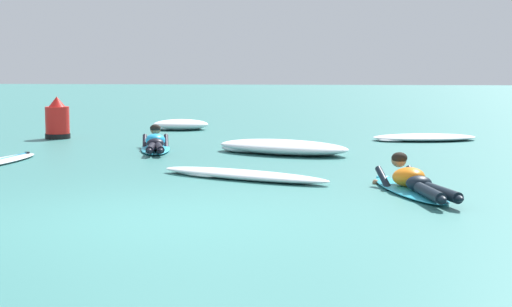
% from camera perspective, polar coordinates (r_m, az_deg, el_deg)
% --- Properties ---
extents(ground_plane, '(120.00, 120.00, 0.00)m').
position_cam_1_polar(ground_plane, '(18.15, 0.91, 1.26)').
color(ground_plane, '#387A75').
extents(surfer_near, '(1.19, 2.60, 0.53)m').
position_cam_1_polar(surfer_near, '(10.14, 11.73, -2.22)').
color(surfer_near, '#2DB2D1').
rests_on(surfer_near, ground).
extents(surfer_far, '(1.15, 2.60, 0.53)m').
position_cam_1_polar(surfer_far, '(15.25, -7.62, 0.72)').
color(surfer_far, '#2DB2D1').
rests_on(surfer_far, ground).
extents(drifting_surfboard, '(0.54, 2.15, 0.16)m').
position_cam_1_polar(drifting_surfboard, '(14.00, -18.47, -0.47)').
color(drifting_surfboard, silver).
rests_on(drifting_surfboard, ground).
extents(whitewater_front, '(2.83, 1.61, 0.14)m').
position_cam_1_polar(whitewater_front, '(11.22, -0.96, -1.63)').
color(whitewater_front, white).
rests_on(whitewater_front, ground).
extents(whitewater_mid_left, '(2.96, 2.11, 0.27)m').
position_cam_1_polar(whitewater_mid_left, '(14.55, 2.05, 0.47)').
color(whitewater_mid_left, white).
rests_on(whitewater_mid_left, ground).
extents(whitewater_mid_right, '(2.60, 1.69, 0.15)m').
position_cam_1_polar(whitewater_mid_right, '(17.72, 12.62, 1.20)').
color(whitewater_mid_right, white).
rests_on(whitewater_mid_right, ground).
extents(whitewater_back, '(1.66, 1.35, 0.29)m').
position_cam_1_polar(whitewater_back, '(20.38, -5.72, 2.17)').
color(whitewater_back, white).
rests_on(whitewater_back, ground).
extents(channel_marker_buoy, '(0.58, 0.58, 0.99)m').
position_cam_1_polar(channel_marker_buoy, '(18.32, -14.79, 2.32)').
color(channel_marker_buoy, red).
rests_on(channel_marker_buoy, ground).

